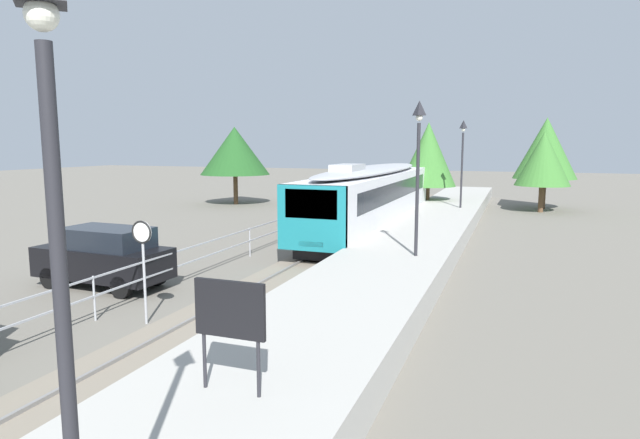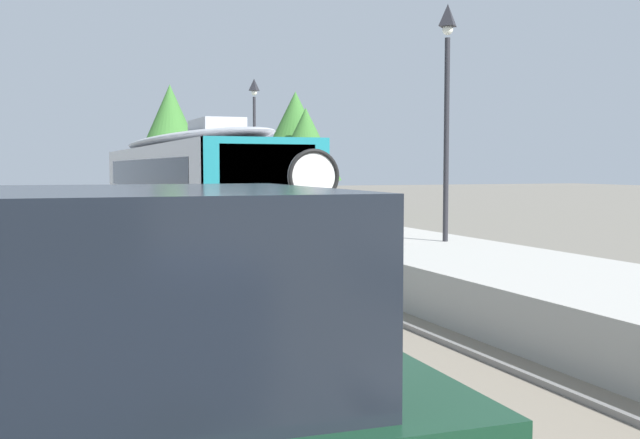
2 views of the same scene
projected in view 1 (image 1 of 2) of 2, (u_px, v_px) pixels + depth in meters
ground_plane at (267, 253)px, 23.73m from camera, size 160.00×160.00×0.00m
track_rails at (330, 257)px, 22.69m from camera, size 3.20×60.00×0.14m
commuter_train at (372, 194)px, 28.81m from camera, size 2.82×18.53×3.74m
station_platform at (406, 252)px, 21.51m from camera, size 3.90×60.00×0.90m
platform_lamp_near_end at (52, 164)px, 3.92m from camera, size 0.34×0.34×5.35m
platform_lamp_mid_platform at (418, 149)px, 18.19m from camera, size 0.34×0.34×5.35m
platform_lamp_far_end at (463, 147)px, 32.46m from camera, size 0.34×0.34×5.35m
platform_notice_board at (230, 313)px, 8.22m from camera, size 1.20×0.08×1.80m
speed_limit_sign at (142, 246)px, 13.98m from camera, size 0.61×0.10×2.81m
carpark_fence at (94, 288)px, 14.42m from camera, size 0.06×36.06×1.25m
parked_suv_black at (104, 256)px, 17.84m from camera, size 4.67×2.07×2.04m
tree_behind_carpark at (546, 148)px, 39.33m from camera, size 4.52×4.52×6.77m
tree_behind_station_far at (428, 154)px, 37.36m from camera, size 3.93×3.93×6.33m
tree_distant_left at (235, 151)px, 42.45m from camera, size 5.52×5.52×6.18m
tree_distant_centre at (543, 159)px, 37.42m from camera, size 3.77×3.77×5.70m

